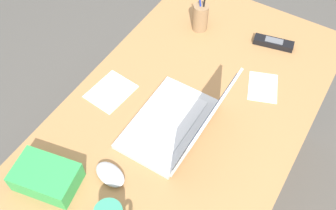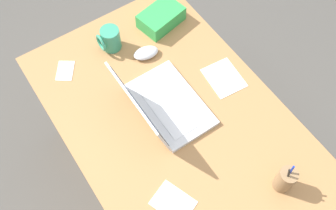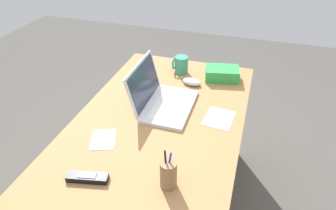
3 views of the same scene
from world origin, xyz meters
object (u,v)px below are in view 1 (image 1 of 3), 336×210
object	(u,v)px
pen_holder	(200,17)
laptop	(180,123)
snack_bag	(46,177)
cordless_phone	(274,43)
computer_mouse	(110,174)

from	to	relation	value
pen_holder	laptop	bearing A→B (deg)	21.08
pen_holder	snack_bag	bearing A→B (deg)	-4.03
snack_bag	laptop	bearing A→B (deg)	146.44
laptop	cordless_phone	size ratio (longest dim) A/B	2.14
laptop	pen_holder	world-z (taller)	laptop
pen_holder	snack_bag	world-z (taller)	pen_holder
cordless_phone	snack_bag	distance (m)	0.99
computer_mouse	cordless_phone	distance (m)	0.83
cordless_phone	pen_holder	distance (m)	0.31
laptop	computer_mouse	world-z (taller)	laptop
laptop	pen_holder	size ratio (longest dim) A/B	2.09
laptop	pen_holder	xyz separation A→B (m)	(-0.48, -0.19, 0.01)
laptop	computer_mouse	size ratio (longest dim) A/B	3.22
laptop	computer_mouse	distance (m)	0.28
computer_mouse	cordless_phone	bearing A→B (deg)	175.88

